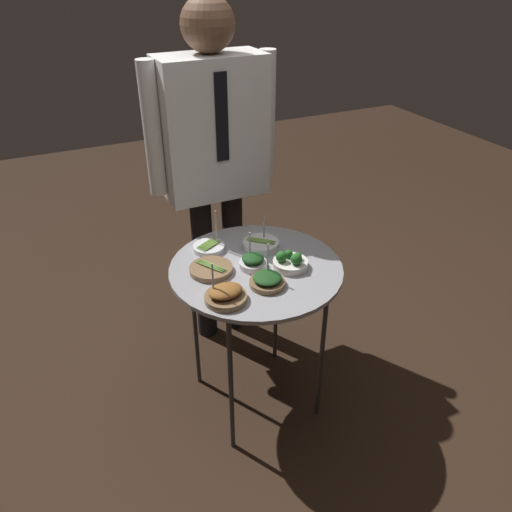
{
  "coord_description": "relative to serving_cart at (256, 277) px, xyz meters",
  "views": [
    {
      "loc": [
        -0.74,
        -1.54,
        1.85
      ],
      "look_at": [
        0.0,
        0.0,
        0.8
      ],
      "focal_mm": 35.0,
      "sensor_mm": 36.0,
      "label": 1
    }
  ],
  "objects": [
    {
      "name": "serving_cart",
      "position": [
        0.0,
        0.0,
        0.0
      ],
      "size": [
        0.71,
        0.71,
        0.75
      ],
      "color": "#939399",
      "rests_on": "ground_plane"
    },
    {
      "name": "bowl_spinach_front_left",
      "position": [
        -0.02,
        -0.14,
        0.07
      ],
      "size": [
        0.14,
        0.14,
        0.16
      ],
      "color": "brown",
      "rests_on": "serving_cart"
    },
    {
      "name": "waiter_figure",
      "position": [
        0.05,
        0.55,
        0.38
      ],
      "size": [
        0.63,
        0.24,
        1.71
      ],
      "color": "black",
      "rests_on": "ground_plane"
    },
    {
      "name": "bowl_asparagus_far_rim",
      "position": [
        -0.18,
        0.04,
        0.06
      ],
      "size": [
        0.17,
        0.17,
        0.03
      ],
      "color": "brown",
      "rests_on": "serving_cart"
    },
    {
      "name": "bowl_asparagus_front_center",
      "position": [
        0.08,
        0.13,
        0.07
      ],
      "size": [
        0.16,
        0.16,
        0.13
      ],
      "color": "silver",
      "rests_on": "serving_cart"
    },
    {
      "name": "bowl_spinach_back_right",
      "position": [
        -0.01,
        0.0,
        0.08
      ],
      "size": [
        0.11,
        0.11,
        0.15
      ],
      "color": "silver",
      "rests_on": "serving_cart"
    },
    {
      "name": "bowl_asparagus_mid_left",
      "position": [
        -0.12,
        0.21,
        0.07
      ],
      "size": [
        0.14,
        0.14,
        0.18
      ],
      "color": "silver",
      "rests_on": "serving_cart"
    },
    {
      "name": "bowl_roast_front_right",
      "position": [
        -0.2,
        -0.16,
        0.08
      ],
      "size": [
        0.16,
        0.16,
        0.16
      ],
      "color": "brown",
      "rests_on": "serving_cart"
    },
    {
      "name": "bowl_broccoli_center",
      "position": [
        0.12,
        -0.07,
        0.08
      ],
      "size": [
        0.14,
        0.14,
        0.08
      ],
      "color": "silver",
      "rests_on": "serving_cart"
    },
    {
      "name": "ground_plane",
      "position": [
        0.0,
        0.0,
        -0.7
      ],
      "size": [
        8.0,
        8.0,
        0.0
      ],
      "primitive_type": "plane",
      "color": "black"
    }
  ]
}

